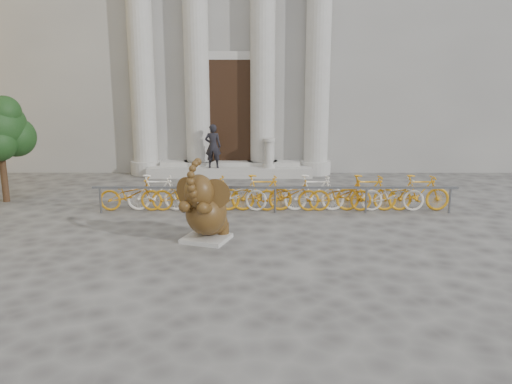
{
  "coord_description": "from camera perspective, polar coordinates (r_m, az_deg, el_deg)",
  "views": [
    {
      "loc": [
        1.0,
        -8.82,
        3.53
      ],
      "look_at": [
        0.97,
        1.85,
        1.1
      ],
      "focal_mm": 35.0,
      "sensor_mm": 36.0,
      "label": 1
    }
  ],
  "objects": [
    {
      "name": "ground",
      "position": [
        9.56,
        -5.95,
        -8.92
      ],
      "size": [
        80.0,
        80.0,
        0.0
      ],
      "primitive_type": "plane",
      "color": "#474442",
      "rests_on": "ground"
    },
    {
      "name": "bike_rack",
      "position": [
        13.55,
        2.09,
        -0.09
      ],
      "size": [
        9.76,
        0.53,
        1.0
      ],
      "color": "slate",
      "rests_on": "ground"
    },
    {
      "name": "classical_building",
      "position": [
        23.9,
        -2.4,
        18.72
      ],
      "size": [
        22.0,
        10.7,
        12.0
      ],
      "color": "gray",
      "rests_on": "ground"
    },
    {
      "name": "balustrade_post",
      "position": [
        18.13,
        1.49,
        4.35
      ],
      "size": [
        0.44,
        0.44,
        1.07
      ],
      "color": "#A8A59E",
      "rests_on": "entrance_steps"
    },
    {
      "name": "elephant_statue",
      "position": [
        11.02,
        -5.82,
        -2.16
      ],
      "size": [
        1.27,
        1.51,
        1.9
      ],
      "rotation": [
        0.0,
        0.0,
        -0.33
      ],
      "color": "#A8A59E",
      "rests_on": "ground"
    },
    {
      "name": "pedestrian",
      "position": [
        18.1,
        -4.93,
        5.24
      ],
      "size": [
        0.59,
        0.4,
        1.59
      ],
      "primitive_type": "imported",
      "rotation": [
        0.0,
        0.0,
        3.11
      ],
      "color": "black",
      "rests_on": "entrance_steps"
    },
    {
      "name": "entrance_steps",
      "position": [
        18.55,
        -2.96,
        2.42
      ],
      "size": [
        6.0,
        1.2,
        0.36
      ],
      "primitive_type": "cube",
      "color": "#A8A59E",
      "rests_on": "ground"
    }
  ]
}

